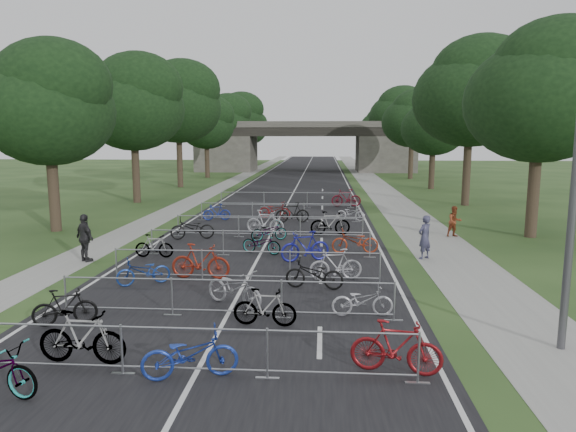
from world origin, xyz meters
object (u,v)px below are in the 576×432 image
at_px(overpass_bridge, 305,147).
at_px(bike_1, 82,338).
at_px(pedestrian_a, 425,237).
at_px(pedestrian_b, 455,222).
at_px(pedestrian_c, 85,238).
at_px(bike_2, 190,355).

distance_m(overpass_bridge, bike_1, 64.68).
distance_m(pedestrian_a, pedestrian_b, 5.41).
relative_size(pedestrian_b, pedestrian_c, 0.80).
bearing_deg(pedestrian_c, bike_1, 150.78).
relative_size(pedestrian_a, pedestrian_c, 0.93).
xyz_separation_m(bike_1, pedestrian_a, (9.40, 10.49, 0.30)).
bearing_deg(pedestrian_c, bike_2, 161.02).
bearing_deg(pedestrian_b, pedestrian_c, -174.52).
height_order(overpass_bridge, bike_1, overpass_bridge).
height_order(bike_1, pedestrian_a, pedestrian_a).
xyz_separation_m(pedestrian_a, pedestrian_b, (2.40, 4.84, -0.13)).
bearing_deg(bike_1, pedestrian_c, 27.04).
distance_m(pedestrian_b, pedestrian_c, 17.18).
relative_size(bike_2, pedestrian_b, 1.29).
relative_size(bike_1, bike_2, 1.01).
xyz_separation_m(overpass_bridge, bike_2, (-0.06, -65.09, -3.01)).
height_order(overpass_bridge, bike_2, overpass_bridge).
relative_size(pedestrian_a, pedestrian_b, 1.17).
height_order(pedestrian_b, pedestrian_c, pedestrian_c).
relative_size(bike_2, pedestrian_a, 1.11).
height_order(bike_1, pedestrian_c, pedestrian_c).
height_order(overpass_bridge, pedestrian_a, overpass_bridge).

